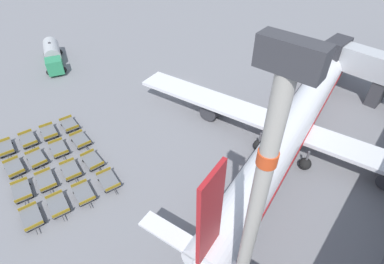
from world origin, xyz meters
name	(u,v)px	position (x,y,z in m)	size (l,w,h in m)	color
ground_plane	(180,89)	(0.00, 0.00, 0.00)	(500.00, 500.00, 0.00)	gray
airplane	(297,120)	(17.76, -0.37, 3.12)	(40.87, 45.41, 12.53)	white
fuel_tanker_primary	(53,55)	(-21.94, -7.25, 1.37)	(9.79, 6.53, 3.23)	#2D8C5B
baggage_dolly_row_near_col_a	(5,148)	(-6.56, -22.72, 0.47)	(3.43, 2.22, 0.92)	slate
baggage_dolly_row_near_col_b	(14,168)	(-2.77, -23.53, 0.47)	(3.43, 2.05, 0.92)	slate
baggage_dolly_row_near_col_c	(22,191)	(0.84, -24.56, 0.47)	(3.43, 2.29, 0.92)	slate
baggage_dolly_row_near_col_d	(32,218)	(4.42, -25.48, 0.47)	(3.43, 2.20, 0.92)	slate
baggage_dolly_row_mid_a_col_a	(28,140)	(-5.96, -20.33, 0.47)	(3.43, 2.15, 0.92)	slate
baggage_dolly_row_mid_a_col_b	(37,159)	(-2.22, -21.34, 0.47)	(3.43, 2.05, 0.92)	slate
baggage_dolly_row_mid_a_col_c	(46,181)	(1.45, -22.34, 0.47)	(3.43, 2.23, 0.92)	slate
baggage_dolly_row_mid_a_col_d	(58,205)	(5.06, -23.22, 0.47)	(3.43, 2.26, 0.92)	slate
baggage_dolly_row_mid_b_col_a	(49,132)	(-5.34, -18.04, 0.47)	(3.43, 2.25, 0.92)	slate
baggage_dolly_row_mid_b_col_b	(59,149)	(-1.79, -18.91, 0.47)	(3.43, 2.25, 0.92)	slate
baggage_dolly_row_mid_b_col_c	(71,170)	(2.13, -19.93, 0.47)	(3.43, 2.25, 0.92)	slate
baggage_dolly_row_mid_b_col_d	(84,193)	(5.74, -20.86, 0.47)	(3.43, 2.25, 0.92)	slate
baggage_dolly_row_far_col_a	(69,125)	(-4.70, -15.64, 0.47)	(3.43, 2.15, 0.92)	slate
baggage_dolly_row_far_col_b	(81,140)	(-1.15, -16.46, 0.47)	(3.43, 2.09, 0.92)	slate
baggage_dolly_row_far_col_c	(93,161)	(2.73, -17.62, 0.47)	(3.43, 2.06, 0.92)	slate
baggage_dolly_row_far_col_d	(109,181)	(6.33, -18.30, 0.47)	(3.43, 2.25, 0.92)	slate
apron_light_mast	(251,230)	(22.74, -20.58, 11.28)	(2.00, 0.80, 20.57)	#ADA89E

